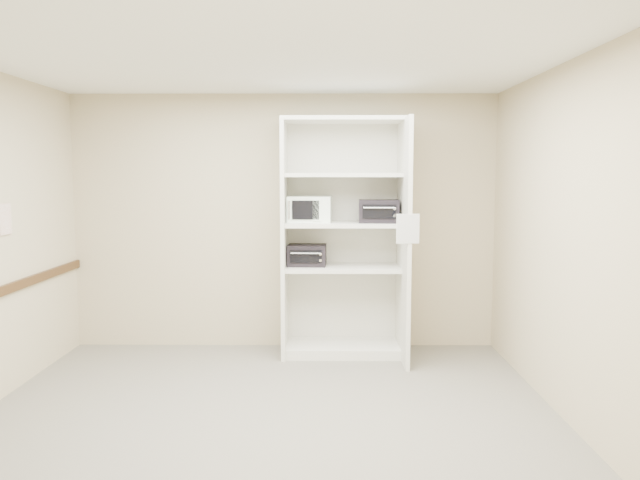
{
  "coord_description": "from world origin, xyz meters",
  "views": [
    {
      "loc": [
        0.42,
        -4.65,
        1.85
      ],
      "look_at": [
        0.39,
        1.42,
        1.22
      ],
      "focal_mm": 35.0,
      "sensor_mm": 36.0,
      "label": 1
    }
  ],
  "objects_px": {
    "shelving_unit": "(347,245)",
    "microwave": "(310,209)",
    "toaster_oven_upper": "(379,211)",
    "toaster_oven_lower": "(307,255)"
  },
  "relations": [
    {
      "from": "shelving_unit",
      "to": "microwave",
      "type": "relative_size",
      "value": 5.5
    },
    {
      "from": "microwave",
      "to": "toaster_oven_upper",
      "type": "bearing_deg",
      "value": -2.64
    },
    {
      "from": "shelving_unit",
      "to": "toaster_oven_lower",
      "type": "height_order",
      "value": "shelving_unit"
    },
    {
      "from": "shelving_unit",
      "to": "toaster_oven_lower",
      "type": "relative_size",
      "value": 6.21
    },
    {
      "from": "shelving_unit",
      "to": "microwave",
      "type": "distance_m",
      "value": 0.54
    },
    {
      "from": "shelving_unit",
      "to": "toaster_oven_upper",
      "type": "relative_size",
      "value": 6.05
    },
    {
      "from": "shelving_unit",
      "to": "toaster_oven_upper",
      "type": "distance_m",
      "value": 0.48
    },
    {
      "from": "shelving_unit",
      "to": "microwave",
      "type": "xyz_separation_m",
      "value": [
        -0.39,
        0.03,
        0.37
      ]
    },
    {
      "from": "toaster_oven_upper",
      "to": "toaster_oven_lower",
      "type": "bearing_deg",
      "value": 179.0
    },
    {
      "from": "shelving_unit",
      "to": "toaster_oven_lower",
      "type": "xyz_separation_m",
      "value": [
        -0.41,
        0.01,
        -0.1
      ]
    }
  ]
}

